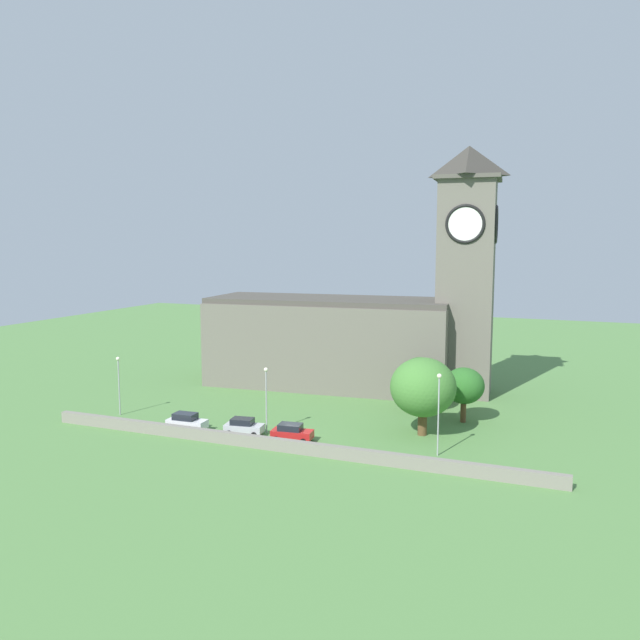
# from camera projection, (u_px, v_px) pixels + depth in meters

# --- Properties ---
(ground_plane) EXTENTS (200.00, 200.00, 0.00)m
(ground_plane) POSITION_uv_depth(u_px,v_px,m) (343.00, 404.00, 78.07)
(ground_plane) COLOR #517F42
(church) EXTENTS (39.79, 15.39, 32.06)m
(church) POSITION_uv_depth(u_px,v_px,m) (360.00, 326.00, 86.67)
(church) COLOR #666056
(church) RESTS_ON ground
(quay_barrier) EXTENTS (52.90, 0.70, 1.20)m
(quay_barrier) POSITION_uv_depth(u_px,v_px,m) (278.00, 444.00, 60.77)
(quay_barrier) COLOR gray
(quay_barrier) RESTS_ON ground
(car_white) EXTENTS (4.34, 2.24, 1.90)m
(car_white) POSITION_uv_depth(u_px,v_px,m) (187.00, 422.00, 67.15)
(car_white) COLOR silver
(car_white) RESTS_ON ground
(car_silver) EXTENTS (4.22, 2.57, 1.75)m
(car_silver) POSITION_uv_depth(u_px,v_px,m) (244.00, 426.00, 65.71)
(car_silver) COLOR silver
(car_silver) RESTS_ON ground
(car_red) EXTENTS (4.32, 2.53, 1.76)m
(car_red) POSITION_uv_depth(u_px,v_px,m) (292.00, 432.00, 63.66)
(car_red) COLOR red
(car_red) RESTS_ON ground
(streetlamp_west_end) EXTENTS (0.44, 0.44, 6.85)m
(streetlamp_west_end) POSITION_uv_depth(u_px,v_px,m) (119.00, 376.00, 72.82)
(streetlamp_west_end) COLOR #9EA0A5
(streetlamp_west_end) RESTS_ON ground
(streetlamp_west_mid) EXTENTS (0.44, 0.44, 7.00)m
(streetlamp_west_mid) POSITION_uv_depth(u_px,v_px,m) (266.00, 389.00, 65.93)
(streetlamp_west_mid) COLOR #9EA0A5
(streetlamp_west_mid) RESTS_ON ground
(streetlamp_central) EXTENTS (0.44, 0.44, 7.87)m
(streetlamp_central) POSITION_uv_depth(u_px,v_px,m) (439.00, 402.00, 58.78)
(streetlamp_central) COLOR #9EA0A5
(streetlamp_central) RESTS_ON ground
(tree_riverside_east) EXTENTS (4.49, 4.49, 6.17)m
(tree_riverside_east) POSITION_uv_depth(u_px,v_px,m) (464.00, 386.00, 69.93)
(tree_riverside_east) COLOR brown
(tree_riverside_east) RESTS_ON ground
(tree_churchyard) EXTENTS (6.81, 6.81, 8.16)m
(tree_churchyard) POSITION_uv_depth(u_px,v_px,m) (423.00, 387.00, 65.14)
(tree_churchyard) COLOR brown
(tree_churchyard) RESTS_ON ground
(tree_riverside_west) EXTENTS (5.03, 5.03, 6.49)m
(tree_riverside_west) POSITION_uv_depth(u_px,v_px,m) (420.00, 377.00, 74.38)
(tree_riverside_west) COLOR brown
(tree_riverside_west) RESTS_ON ground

